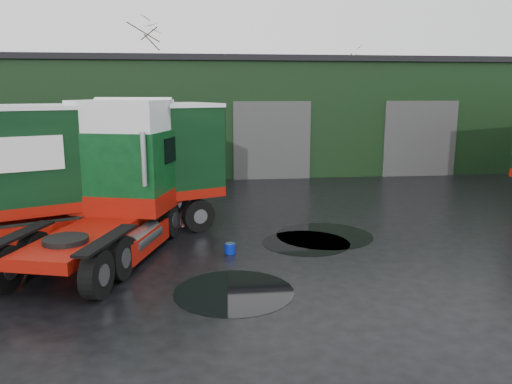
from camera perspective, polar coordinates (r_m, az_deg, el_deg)
ground at (r=12.47m, az=2.25°, el=-9.65°), size 100.00×100.00×0.00m
warehouse at (r=31.76m, az=0.21°, el=9.02°), size 32.40×12.40×6.30m
hero_tractor at (r=13.76m, az=-17.77°, el=1.10°), size 4.75×7.46×4.29m
wash_bucket at (r=14.13m, az=-2.97°, el=-6.47°), size 0.37×0.37×0.29m
tree_back_a at (r=41.70m, az=-12.73°, el=11.51°), size 4.40×4.40×9.50m
tree_back_b at (r=43.16m, az=9.33°, el=10.29°), size 4.40×4.40×7.50m
puddle_0 at (r=11.59m, az=-2.54°, el=-11.31°), size 2.77×2.77×0.01m
puddle_1 at (r=15.19m, az=5.73°, el=-5.79°), size 2.65×2.65×0.01m
puddle_4 at (r=16.00m, az=7.82°, el=-4.95°), size 3.06×3.06×0.01m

